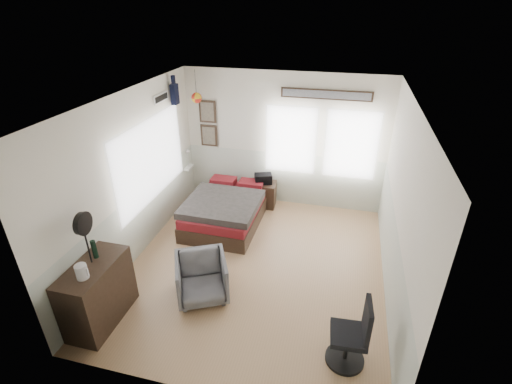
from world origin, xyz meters
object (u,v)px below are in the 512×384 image
bed (226,210)px  nightstand (263,194)px  armchair (202,278)px  dresser (98,293)px  task_chair (352,339)px

bed → nightstand: bed is taller
bed → armchair: armchair is taller
dresser → armchair: size_ratio=1.39×
armchair → nightstand: (0.25, 2.81, -0.07)m
dresser → nightstand: size_ratio=1.96×
dresser → nightstand: 3.82m
dresser → task_chair: (3.25, 0.13, -0.07)m
dresser → nightstand: (1.40, 3.55, -0.19)m
armchair → task_chair: task_chair is taller
armchair → task_chair: 2.19m
bed → armchair: 1.99m
task_chair → armchair: bearing=160.0°
dresser → nightstand: bearing=68.5°
nightstand → armchair: bearing=-98.2°
dresser → task_chair: size_ratio=1.08×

